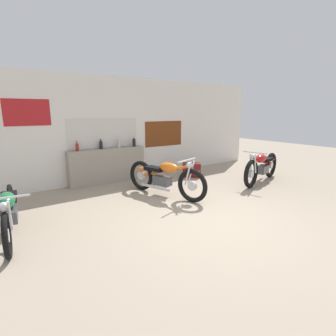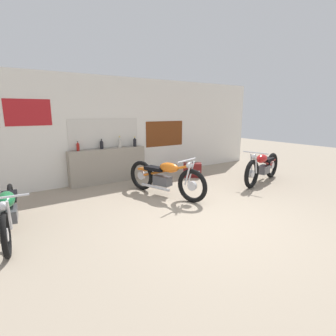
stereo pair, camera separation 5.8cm
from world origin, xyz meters
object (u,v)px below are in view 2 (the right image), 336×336
at_px(motorcycle_red, 263,167).
at_px(hard_case_darkred, 192,170).
at_px(motorcycle_orange, 165,177).
at_px(motorcycle_green, 8,209).
at_px(bottle_right_center, 135,142).
at_px(bottle_left_center, 102,144).
at_px(bottle_center, 120,143).
at_px(bottle_leftmost, 78,147).

bearing_deg(motorcycle_red, hard_case_darkred, 127.10).
distance_m(motorcycle_orange, motorcycle_green, 3.07).
relative_size(bottle_right_center, motorcycle_red, 0.13).
bearing_deg(motorcycle_orange, motorcycle_green, -176.09).
bearing_deg(hard_case_darkred, bottle_right_center, 151.22).
height_order(bottle_left_center, motorcycle_green, bottle_left_center).
relative_size(bottle_center, hard_case_darkred, 0.52).
xyz_separation_m(motorcycle_orange, motorcycle_red, (2.81, -0.54, -0.00)).
xyz_separation_m(bottle_center, hard_case_darkred, (1.90, -0.81, -0.85)).
distance_m(bottle_left_center, hard_case_darkred, 2.67).
height_order(bottle_center, motorcycle_red, bottle_center).
relative_size(motorcycle_orange, motorcycle_red, 1.01).
distance_m(motorcycle_orange, hard_case_darkred, 1.94).
bearing_deg(motorcycle_red, motorcycle_orange, 169.18).
bearing_deg(bottle_left_center, motorcycle_red, -34.03).
distance_m(bottle_center, motorcycle_red, 3.91).
bearing_deg(bottle_center, motorcycle_red, -37.48).
height_order(motorcycle_red, motorcycle_green, motorcycle_red).
distance_m(bottle_leftmost, hard_case_darkred, 3.23).
bearing_deg(motorcycle_orange, bottle_left_center, 111.91).
distance_m(bottle_right_center, motorcycle_orange, 1.91).
height_order(bottle_right_center, motorcycle_green, bottle_right_center).
xyz_separation_m(motorcycle_red, motorcycle_green, (-5.87, 0.33, -0.02)).
distance_m(motorcycle_green, hard_case_darkred, 4.86).
height_order(bottle_center, hard_case_darkred, bottle_center).
relative_size(motorcycle_red, motorcycle_green, 0.97).
relative_size(bottle_leftmost, bottle_right_center, 0.88).
xyz_separation_m(motorcycle_green, hard_case_darkred, (4.70, 1.22, -0.20)).
bearing_deg(bottle_right_center, motorcycle_green, -148.28).
xyz_separation_m(bottle_left_center, motorcycle_orange, (0.75, -1.87, -0.61)).
bearing_deg(hard_case_darkred, bottle_leftmost, 164.27).
xyz_separation_m(motorcycle_orange, hard_case_darkred, (1.64, 1.01, -0.22)).
xyz_separation_m(bottle_center, motorcycle_green, (-2.81, -2.02, -0.65)).
distance_m(motorcycle_orange, motorcycle_red, 2.86).
bearing_deg(bottle_left_center, bottle_leftmost, -178.97).
bearing_deg(motorcycle_orange, motorcycle_red, -10.82).
bearing_deg(motorcycle_red, bottle_right_center, 138.20).
distance_m(bottle_left_center, motorcycle_orange, 2.10).
relative_size(motorcycle_red, hard_case_darkred, 3.50).
xyz_separation_m(bottle_center, motorcycle_red, (3.07, -2.35, -0.63)).
xyz_separation_m(bottle_left_center, bottle_right_center, (0.94, -0.06, 0.01)).
height_order(bottle_center, motorcycle_green, bottle_center).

